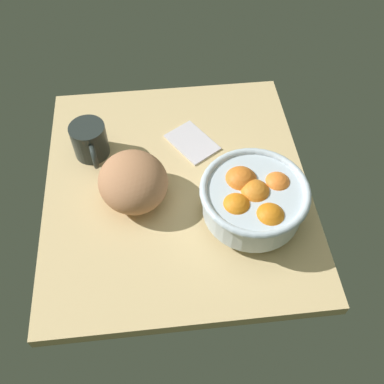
{
  "coord_description": "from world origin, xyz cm",
  "views": [
    {
      "loc": [
        -60.25,
        2.98,
        78.18
      ],
      "look_at": [
        -6.44,
        -2.8,
        5.0
      ],
      "focal_mm": 40.67,
      "sensor_mm": 36.0,
      "label": 1
    }
  ],
  "objects": [
    {
      "name": "ground_plane",
      "position": [
        0.0,
        0.0,
        -1.5
      ],
      "size": [
        65.62,
        59.22,
        3.0
      ],
      "primitive_type": "cube",
      "color": "#D9B980"
    },
    {
      "name": "fruit_bowl",
      "position": [
        -10.52,
        -14.94,
        6.45
      ],
      "size": [
        22.24,
        22.24,
        10.93
      ],
      "color": "silver",
      "rests_on": "ground"
    },
    {
      "name": "bread_loaf",
      "position": [
        -2.49,
        9.38,
        5.19
      ],
      "size": [
        19.67,
        18.87,
        10.38
      ],
      "primitive_type": "ellipsoid",
      "rotation": [
        0.0,
        0.0,
        0.3
      ],
      "color": "#B67A53",
      "rests_on": "ground"
    },
    {
      "name": "napkin_folded",
      "position": [
        12.07,
        -4.82,
        0.47
      ],
      "size": [
        14.73,
        13.57,
        0.94
      ],
      "primitive_type": "cube",
      "rotation": [
        0.0,
        0.0,
        0.58
      ],
      "color": "silver",
      "rests_on": "ground"
    },
    {
      "name": "mug",
      "position": [
        11.28,
        19.13,
        4.2
      ],
      "size": [
        12.32,
        8.24,
        8.4
      ],
      "color": "#272E2C",
      "rests_on": "ground"
    }
  ]
}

